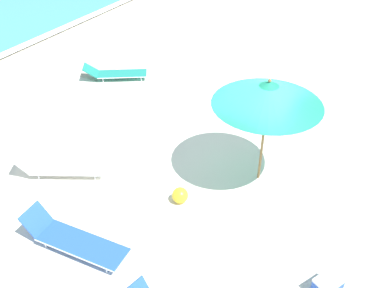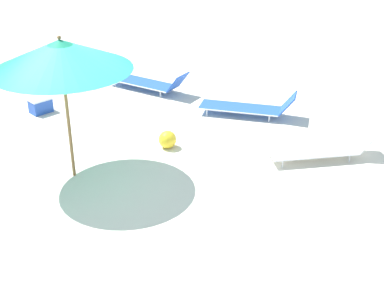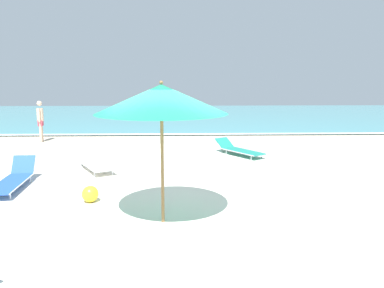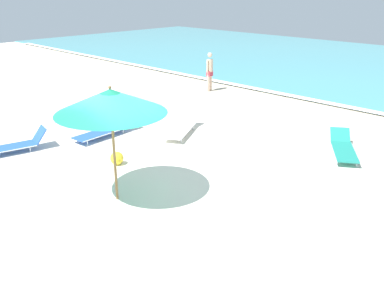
{
  "view_description": "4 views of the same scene",
  "coord_description": "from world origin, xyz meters",
  "px_view_note": "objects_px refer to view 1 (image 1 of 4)",
  "views": [
    {
      "loc": [
        -7.82,
        -3.14,
        6.73
      ],
      "look_at": [
        -0.59,
        1.03,
        0.71
      ],
      "focal_mm": 40.0,
      "sensor_mm": 36.0,
      "label": 1
    },
    {
      "loc": [
        7.31,
        4.44,
        4.96
      ],
      "look_at": [
        -0.07,
        1.8,
        1.08
      ],
      "focal_mm": 50.0,
      "sensor_mm": 36.0,
      "label": 2
    },
    {
      "loc": [
        0.21,
        -7.35,
        2.69
      ],
      "look_at": [
        0.49,
        1.99,
        1.06
      ],
      "focal_mm": 35.0,
      "sensor_mm": 36.0,
      "label": 3
    },
    {
      "loc": [
        7.25,
        -5.63,
        4.65
      ],
      "look_at": [
        -0.12,
        1.87,
        0.71
      ],
      "focal_mm": 40.0,
      "sensor_mm": 36.0,
      "label": 4
    }
  ],
  "objects_px": {
    "cooler_box": "(328,286)",
    "sun_lounger_near_water_right": "(73,239)",
    "beach_ball": "(180,195)",
    "beach_umbrella": "(268,94)",
    "sun_lounger_near_water_left": "(115,73)",
    "sun_lounger_under_umbrella": "(59,166)"
  },
  "relations": [
    {
      "from": "sun_lounger_near_water_right",
      "to": "cooler_box",
      "type": "bearing_deg",
      "value": -77.82
    },
    {
      "from": "beach_umbrella",
      "to": "sun_lounger_near_water_left",
      "type": "bearing_deg",
      "value": 68.86
    },
    {
      "from": "cooler_box",
      "to": "sun_lounger_near_water_right",
      "type": "bearing_deg",
      "value": -46.37
    },
    {
      "from": "sun_lounger_near_water_right",
      "to": "cooler_box",
      "type": "relative_size",
      "value": 3.74
    },
    {
      "from": "beach_umbrella",
      "to": "cooler_box",
      "type": "bearing_deg",
      "value": -135.73
    },
    {
      "from": "sun_lounger_under_umbrella",
      "to": "sun_lounger_near_water_right",
      "type": "xyz_separation_m",
      "value": [
        -1.59,
        -1.9,
        -0.0
      ]
    },
    {
      "from": "beach_ball",
      "to": "cooler_box",
      "type": "distance_m",
      "value": 3.6
    },
    {
      "from": "beach_umbrella",
      "to": "sun_lounger_near_water_right",
      "type": "xyz_separation_m",
      "value": [
        -3.86,
        2.38,
        -2.1
      ]
    },
    {
      "from": "beach_umbrella",
      "to": "sun_lounger_near_water_left",
      "type": "height_order",
      "value": "beach_umbrella"
    },
    {
      "from": "beach_umbrella",
      "to": "sun_lounger_near_water_left",
      "type": "xyz_separation_m",
      "value": [
        2.42,
        6.26,
        -2.11
      ]
    },
    {
      "from": "sun_lounger_under_umbrella",
      "to": "beach_ball",
      "type": "xyz_separation_m",
      "value": [
        0.61,
        -3.07,
        -0.03
      ]
    },
    {
      "from": "beach_umbrella",
      "to": "sun_lounger_near_water_left",
      "type": "relative_size",
      "value": 1.28
    },
    {
      "from": "sun_lounger_under_umbrella",
      "to": "beach_umbrella",
      "type": "bearing_deg",
      "value": -91.13
    },
    {
      "from": "beach_umbrella",
      "to": "sun_lounger_under_umbrella",
      "type": "distance_m",
      "value": 5.28
    },
    {
      "from": "beach_ball",
      "to": "cooler_box",
      "type": "bearing_deg",
      "value": -101.51
    },
    {
      "from": "beach_umbrella",
      "to": "sun_lounger_near_water_right",
      "type": "bearing_deg",
      "value": 148.34
    },
    {
      "from": "beach_umbrella",
      "to": "sun_lounger_near_water_right",
      "type": "relative_size",
      "value": 1.18
    },
    {
      "from": "sun_lounger_near_water_right",
      "to": "beach_umbrella",
      "type": "bearing_deg",
      "value": -36.93
    },
    {
      "from": "beach_ball",
      "to": "cooler_box",
      "type": "xyz_separation_m",
      "value": [
        -0.72,
        -3.53,
        0.0
      ]
    },
    {
      "from": "sun_lounger_under_umbrella",
      "to": "sun_lounger_near_water_right",
      "type": "relative_size",
      "value": 0.95
    },
    {
      "from": "beach_umbrella",
      "to": "beach_ball",
      "type": "distance_m",
      "value": 2.96
    },
    {
      "from": "sun_lounger_under_umbrella",
      "to": "sun_lounger_near_water_left",
      "type": "distance_m",
      "value": 5.09
    }
  ]
}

